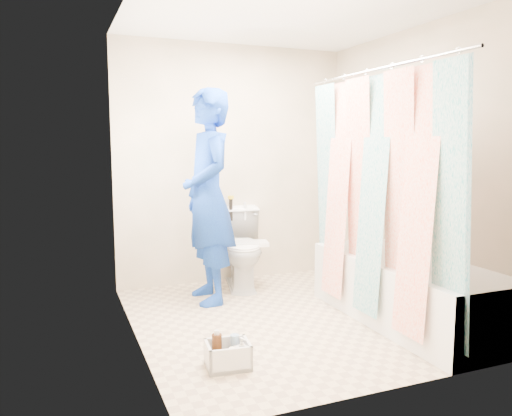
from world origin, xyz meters
name	(u,v)px	position (x,y,z in m)	size (l,w,h in m)	color
floor	(287,318)	(0.00, 0.00, 0.00)	(2.60, 2.60, 0.00)	tan
ceiling	(289,12)	(0.00, 0.00, 2.40)	(2.40, 2.60, 0.02)	white
wall_back	(233,165)	(0.00, 1.30, 1.20)	(2.40, 0.02, 2.40)	beige
wall_front	(391,183)	(0.00, -1.30, 1.20)	(2.40, 0.02, 2.40)	beige
wall_left	(132,174)	(-1.20, 0.00, 1.20)	(0.02, 2.60, 2.40)	beige
wall_right	(412,168)	(1.20, 0.00, 1.20)	(0.02, 2.60, 2.40)	beige
bathtub	(407,289)	(0.85, -0.43, 0.27)	(0.70, 1.75, 0.50)	white
curtain_rod	(379,69)	(0.52, -0.43, 1.95)	(0.02, 0.02, 1.90)	silver
shower_curtain	(375,196)	(0.52, -0.43, 1.02)	(0.06, 1.75, 1.80)	white
toilet	(242,248)	(-0.02, 1.00, 0.39)	(0.44, 0.76, 0.78)	white
tank_lid	(243,244)	(-0.05, 0.88, 0.46)	(0.48, 0.21, 0.04)	white
tank_internals	(235,208)	(-0.02, 1.21, 0.77)	(0.19, 0.08, 0.25)	black
plumber	(208,197)	(-0.45, 0.69, 0.95)	(0.69, 0.45, 1.90)	#1210A3
cleaning_caddy	(229,356)	(-0.73, -0.68, 0.08)	(0.30, 0.25, 0.21)	silver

